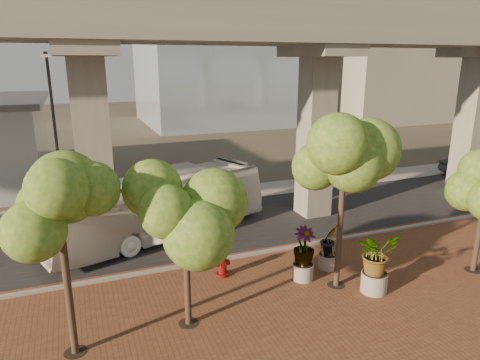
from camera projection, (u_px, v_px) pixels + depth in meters
name	position (u px, v px, depth m)	size (l,w,h in m)	color
ground	(229.00, 241.00, 21.58)	(160.00, 160.00, 0.00)	#363327
brick_plaza	(310.00, 330.00, 14.40)	(70.00, 13.00, 0.06)	brown
asphalt_road	(216.00, 227.00, 23.37)	(90.00, 8.00, 0.04)	black
curb_strip	(244.00, 256.00, 19.77)	(70.00, 0.25, 0.16)	gray
far_sidewalk	(190.00, 198.00, 28.30)	(90.00, 3.00, 0.06)	gray
transit_viaduct	(214.00, 92.00, 21.41)	(72.00, 5.60, 12.40)	gray
midrise_block	(385.00, 38.00, 63.98)	(18.00, 16.00, 24.00)	gray
transit_bus	(159.00, 206.00, 21.76)	(2.81, 11.95, 3.33)	white
parked_car	(471.00, 166.00, 33.77)	(1.60, 4.61, 1.52)	black
fire_hydrant	(222.00, 263.00, 17.87)	(0.60, 0.54, 1.21)	maroon
planter_front	(376.00, 256.00, 16.39)	(2.25, 2.25, 2.48)	#A19D91
planter_right	(304.00, 249.00, 17.37)	(2.11, 2.11, 2.25)	gray
planter_left	(329.00, 242.00, 18.35)	(1.86, 1.86, 2.04)	gray
street_tree_far_west	(58.00, 203.00, 11.95)	(3.38, 3.38, 6.46)	#413025
street_tree_near_west	(185.00, 210.00, 13.62)	(3.64, 3.64, 5.82)	#413025
street_tree_near_east	(345.00, 159.00, 15.83)	(3.65, 3.65, 6.91)	#413025
streetlamp_west	(55.00, 127.00, 23.06)	(0.46, 1.33, 9.19)	#2C2B30
streetlamp_east	(311.00, 116.00, 27.84)	(0.45, 1.32, 9.11)	#323136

